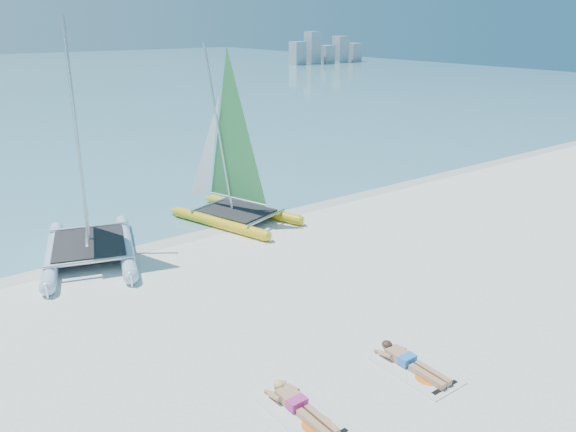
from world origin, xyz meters
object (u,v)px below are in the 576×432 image
object	(u,v)px
sunbather_a	(298,404)
towel_b	(415,370)
sunbather_b	(409,361)
towel_a	(305,415)
catamaran_blue	(82,188)
catamaran_yellow	(226,165)

from	to	relation	value
sunbather_a	towel_b	world-z (taller)	sunbather_a
towel_b	sunbather_b	xyz separation A→B (m)	(0.00, 0.19, 0.11)
towel_a	sunbather_b	distance (m)	2.70
catamaran_blue	sunbather_a	size ratio (longest dim) A/B	4.17
catamaran_blue	sunbather_a	distance (m)	9.75
catamaran_blue	towel_a	size ratio (longest dim) A/B	3.89
catamaran_yellow	towel_a	distance (m)	11.20
catamaran_blue	sunbather_a	xyz separation A→B (m)	(0.69, -9.51, -2.03)
towel_a	towel_b	distance (m)	2.71
sunbather_a	sunbather_b	distance (m)	2.71
sunbather_b	catamaran_blue	bearing A→B (deg)	109.10
sunbather_a	towel_b	xyz separation A→B (m)	(2.69, -0.46, -0.11)
towel_a	sunbather_a	size ratio (longest dim) A/B	1.07
sunbather_b	towel_a	bearing A→B (deg)	178.45
catamaran_blue	sunbather_b	bearing A→B (deg)	-52.72
catamaran_yellow	towel_a	bearing A→B (deg)	-130.85
catamaran_yellow	towel_a	size ratio (longest dim) A/B	3.41
catamaran_yellow	sunbather_b	size ratio (longest dim) A/B	3.66
towel_a	sunbather_b	world-z (taller)	sunbather_b
sunbather_a	catamaran_yellow	bearing A→B (deg)	66.01
catamaran_yellow	sunbather_b	world-z (taller)	catamaran_yellow
catamaran_blue	towel_b	xyz separation A→B (m)	(3.39, -9.97, -2.14)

